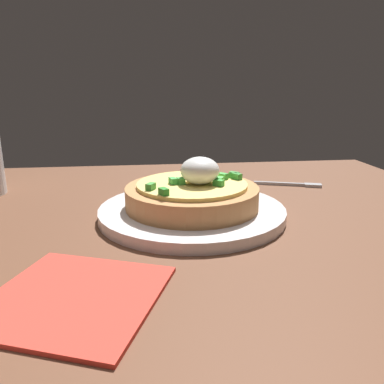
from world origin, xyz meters
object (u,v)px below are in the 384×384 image
object	(u,v)px
plate	(192,212)
fork	(293,184)
napkin	(74,297)
pizza	(193,193)

from	to	relation	value
plate	fork	distance (cm)	23.68
fork	napkin	size ratio (longest dim) A/B	0.83
plate	napkin	xyz separation A→B (cm)	(12.05, 18.96, -0.50)
pizza	fork	xyz separation A→B (cm)	(-19.24, -13.73, -3.00)
plate	pizza	xyz separation A→B (cm)	(-0.09, 0.05, 2.55)
plate	napkin	bearing A→B (deg)	57.57
napkin	plate	bearing A→B (deg)	-122.43
plate	fork	bearing A→B (deg)	-144.72
pizza	fork	size ratio (longest dim) A/B	1.55
pizza	napkin	xyz separation A→B (cm)	(12.14, 18.91, -3.05)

